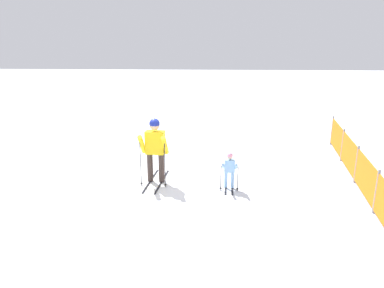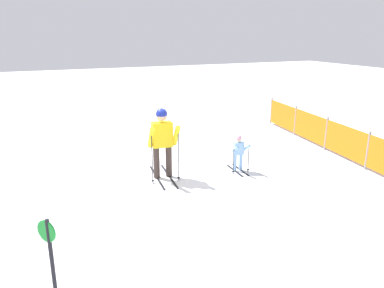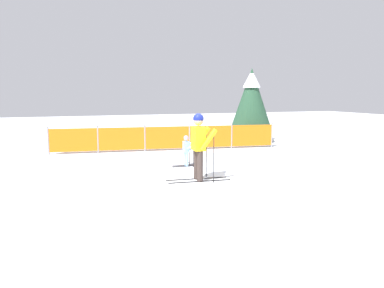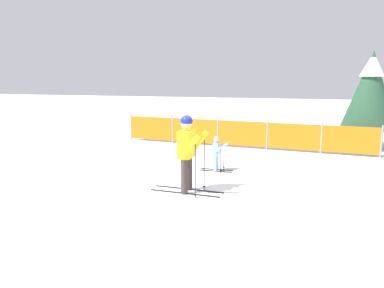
% 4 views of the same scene
% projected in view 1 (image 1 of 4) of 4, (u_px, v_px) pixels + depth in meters
% --- Properties ---
extents(ground_plane, '(60.00, 60.00, 0.00)m').
position_uv_depth(ground_plane, '(162.00, 181.00, 10.19)').
color(ground_plane, white).
extents(skier_adult, '(1.69, 0.78, 1.76)m').
position_uv_depth(skier_adult, '(155.00, 145.00, 9.83)').
color(skier_adult, black).
rests_on(skier_adult, ground_plane).
extents(skier_child, '(0.92, 0.50, 0.97)m').
position_uv_depth(skier_child, '(230.00, 168.00, 9.56)').
color(skier_child, black).
rests_on(skier_child, ground_plane).
extents(safety_fence, '(8.92, 1.23, 1.04)m').
position_uv_depth(safety_fence, '(366.00, 177.00, 9.09)').
color(safety_fence, gray).
rests_on(safety_fence, ground_plane).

